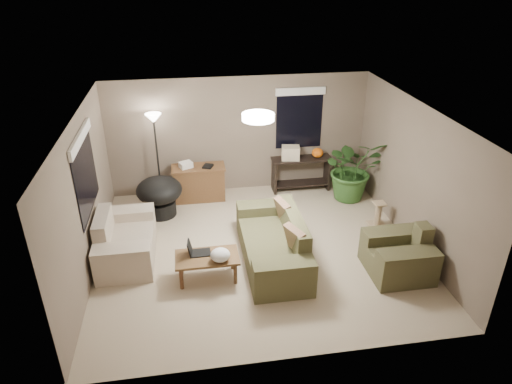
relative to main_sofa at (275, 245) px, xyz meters
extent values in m
plane|color=tan|center=(-0.24, 0.32, -0.29)|extent=(5.50, 5.50, 0.00)
plane|color=white|center=(-0.24, 0.32, 2.21)|extent=(5.50, 5.50, 0.00)
plane|color=#726154|center=(-0.24, 2.82, 0.96)|extent=(5.50, 0.00, 5.50)
plane|color=#726154|center=(-0.24, -2.18, 0.96)|extent=(5.50, 0.00, 5.50)
plane|color=#726154|center=(-2.99, 0.32, 0.96)|extent=(0.00, 5.00, 5.00)
plane|color=#726154|center=(2.51, 0.32, 0.96)|extent=(0.00, 5.00, 5.00)
cube|color=#4E4D2F|center=(-0.04, 0.00, -0.08)|extent=(0.95, 1.48, 0.42)
cube|color=brown|center=(0.32, 0.00, 0.34)|extent=(0.22, 1.48, 0.43)
cube|color=#4C4B2E|center=(-0.04, -0.92, 0.01)|extent=(0.95, 0.36, 0.60)
cube|color=#454429|center=(-0.04, 0.92, 0.01)|extent=(0.95, 0.36, 0.60)
cube|color=#8C7251|center=(0.26, -0.45, 0.36)|extent=(0.39, 0.50, 0.47)
cube|color=#8C7251|center=(0.26, 0.45, 0.36)|extent=(0.34, 0.49, 0.47)
cube|color=beige|center=(-2.48, 0.48, -0.08)|extent=(0.90, 0.88, 0.42)
cube|color=beige|center=(-2.82, 0.48, 0.34)|extent=(0.22, 0.88, 0.43)
cube|color=beige|center=(-2.48, -0.14, 0.01)|extent=(0.90, 0.36, 0.60)
cube|color=beige|center=(-2.48, 1.10, 0.01)|extent=(0.90, 0.36, 0.60)
cube|color=brown|center=(1.91, -0.65, -0.08)|extent=(0.95, 0.28, 0.42)
cube|color=#4D4A2E|center=(2.27, -0.65, 0.34)|extent=(0.22, 0.28, 0.43)
cube|color=#46432A|center=(1.91, -0.97, 0.01)|extent=(0.95, 0.36, 0.60)
cube|color=#4D4A2E|center=(1.91, -0.33, 0.01)|extent=(0.95, 0.36, 0.60)
cube|color=brown|center=(-1.16, -0.34, 0.11)|extent=(1.00, 0.55, 0.04)
cylinder|color=brown|center=(-1.58, -0.54, -0.10)|extent=(0.06, 0.06, 0.38)
cylinder|color=brown|center=(-0.74, -0.54, -0.10)|extent=(0.06, 0.06, 0.38)
cylinder|color=brown|center=(-1.58, -0.14, -0.10)|extent=(0.06, 0.06, 0.38)
cylinder|color=brown|center=(-0.74, -0.14, -0.10)|extent=(0.06, 0.06, 0.38)
cube|color=black|center=(-1.26, -0.24, 0.13)|extent=(0.33, 0.24, 0.02)
cube|color=black|center=(-1.42, -0.24, 0.25)|extent=(0.09, 0.24, 0.22)
ellipsoid|color=white|center=(-0.96, -0.49, 0.23)|extent=(0.37, 0.34, 0.21)
cube|color=brown|center=(-1.15, 2.43, 0.06)|extent=(1.05, 0.45, 0.71)
cube|color=brown|center=(-1.15, 2.43, 0.44)|extent=(1.10, 0.50, 0.04)
cube|color=silver|center=(-1.40, 2.43, 0.52)|extent=(0.31, 0.28, 0.12)
cube|color=black|center=(-0.95, 2.38, 0.48)|extent=(0.25, 0.27, 0.04)
cube|color=black|center=(1.09, 2.54, 0.44)|extent=(1.30, 0.40, 0.04)
cube|color=black|center=(0.49, 2.54, 0.06)|extent=(0.05, 0.38, 0.71)
cube|color=black|center=(1.69, 2.54, 0.06)|extent=(0.05, 0.38, 0.71)
cube|color=black|center=(1.09, 2.54, -0.14)|extent=(1.25, 0.36, 0.03)
ellipsoid|color=orange|center=(1.44, 2.54, 0.56)|extent=(0.29, 0.29, 0.20)
cube|color=beige|center=(0.84, 2.54, 0.60)|extent=(0.42, 0.34, 0.28)
cylinder|color=black|center=(-1.95, 1.87, -0.14)|extent=(0.60, 0.60, 0.30)
ellipsoid|color=black|center=(-1.95, 1.87, 0.26)|extent=(1.17, 1.17, 0.50)
cylinder|color=black|center=(-1.96, 2.48, -0.28)|extent=(0.28, 0.28, 0.02)
cylinder|color=black|center=(-1.96, 2.48, 0.61)|extent=(0.04, 0.04, 1.78)
cone|color=white|center=(-1.96, 2.48, 1.53)|extent=(0.32, 0.32, 0.18)
cylinder|color=white|center=(-0.24, 0.32, 2.15)|extent=(0.50, 0.50, 0.10)
imported|color=#2D5923|center=(2.04, 1.97, 0.24)|extent=(1.23, 1.37, 1.07)
cube|color=tan|center=(2.17, 0.78, -0.28)|extent=(0.32, 0.32, 0.03)
cylinder|color=tan|center=(2.17, 0.78, -0.04)|extent=(0.12, 0.12, 0.44)
cube|color=tan|center=(2.17, 0.78, 0.19)|extent=(0.22, 0.22, 0.03)
cube|color=black|center=(-2.97, 0.62, 1.26)|extent=(0.01, 1.50, 1.30)
cube|color=white|center=(-2.95, 0.62, 1.86)|extent=(0.05, 1.56, 0.16)
cube|color=black|center=(1.06, 2.81, 1.26)|extent=(1.00, 0.01, 1.30)
cube|color=white|center=(1.06, 2.79, 1.86)|extent=(1.06, 0.05, 0.16)
camera|label=1|loc=(-1.33, -6.31, 4.29)|focal=32.00mm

